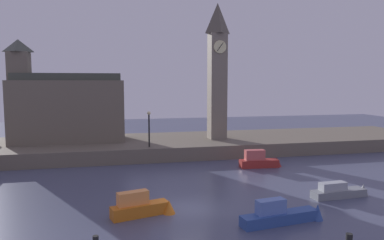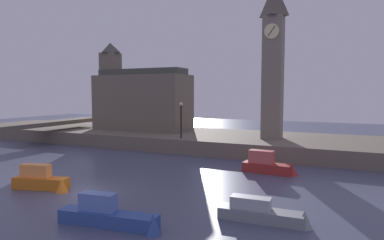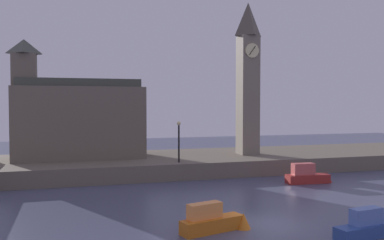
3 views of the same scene
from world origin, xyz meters
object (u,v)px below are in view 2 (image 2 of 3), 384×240
(boat_dinghy_red, at_px, (270,165))
(boat_tour_blue, at_px, (114,217))
(clock_tower, at_px, (273,58))
(parliament_hall, at_px, (139,99))
(boat_patrol_orange, at_px, (43,180))
(boat_cruiser_grey, at_px, (268,214))
(streetlamp, at_px, (181,116))

(boat_dinghy_red, relative_size, boat_tour_blue, 0.80)
(clock_tower, height_order, parliament_hall, clock_tower)
(boat_patrol_orange, height_order, boat_cruiser_grey, boat_patrol_orange)
(clock_tower, relative_size, boat_dinghy_red, 3.68)
(boat_patrol_orange, distance_m, boat_dinghy_red, 16.31)
(boat_dinghy_red, bearing_deg, boat_tour_blue, -107.97)
(streetlamp, bearing_deg, boat_patrol_orange, -97.73)
(boat_patrol_orange, bearing_deg, parliament_hall, 107.71)
(clock_tower, distance_m, streetlamp, 11.16)
(parliament_hall, distance_m, streetlamp, 10.89)
(boat_patrol_orange, xyz_separation_m, boat_dinghy_red, (12.45, 10.53, 0.04))
(streetlamp, bearing_deg, clock_tower, 24.76)
(boat_patrol_orange, height_order, boat_dinghy_red, boat_dinghy_red)
(boat_cruiser_grey, xyz_separation_m, boat_dinghy_red, (-1.97, 10.02, 0.21))
(boat_patrol_orange, bearing_deg, boat_dinghy_red, 40.20)
(boat_patrol_orange, relative_size, boat_dinghy_red, 0.97)
(boat_cruiser_grey, relative_size, boat_dinghy_red, 1.06)
(boat_tour_blue, bearing_deg, parliament_hall, 121.21)
(clock_tower, relative_size, boat_tour_blue, 2.93)
(boat_cruiser_grey, bearing_deg, boat_tour_blue, -150.80)
(parliament_hall, xyz_separation_m, boat_patrol_orange, (6.90, -21.62, -4.87))
(parliament_hall, relative_size, streetlamp, 3.31)
(boat_cruiser_grey, distance_m, boat_tour_blue, 7.31)
(streetlamp, relative_size, boat_dinghy_red, 0.86)
(boat_patrol_orange, bearing_deg, boat_cruiser_grey, 2.00)
(parliament_hall, distance_m, boat_tour_blue, 29.28)
(boat_cruiser_grey, bearing_deg, boat_patrol_orange, -178.00)
(clock_tower, bearing_deg, parliament_hall, 173.85)
(clock_tower, height_order, boat_dinghy_red, clock_tower)
(parliament_hall, relative_size, boat_tour_blue, 2.28)
(parliament_hall, height_order, streetlamp, parliament_hall)
(streetlamp, xyz_separation_m, boat_tour_blue, (5.91, -18.82, -3.37))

